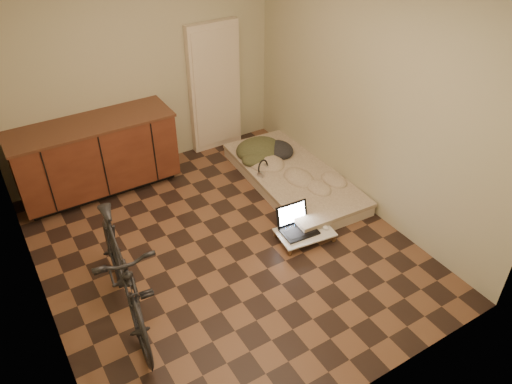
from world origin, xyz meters
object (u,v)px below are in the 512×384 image
futon (293,177)px  lap_desk (305,233)px  bicycle (121,269)px  laptop (297,225)px

futon → lap_desk: bearing=-114.8°
futon → bicycle: bearing=-155.5°
bicycle → laptop: bearing=8.9°
bicycle → laptop: 1.93m
futon → laptop: size_ratio=5.26×
futon → lap_desk: (-0.50, -0.93, -0.00)m
bicycle → lap_desk: bearing=6.4°
lap_desk → laptop: 0.12m
bicycle → lap_desk: size_ratio=2.71×
bicycle → futon: (2.44, 0.94, -0.47)m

